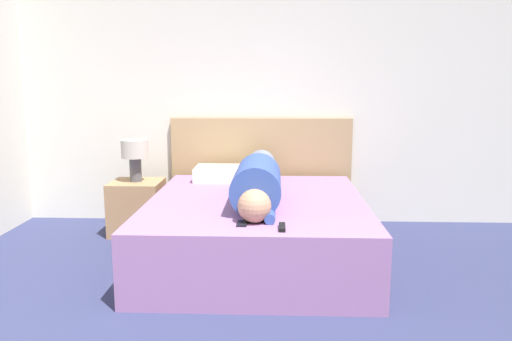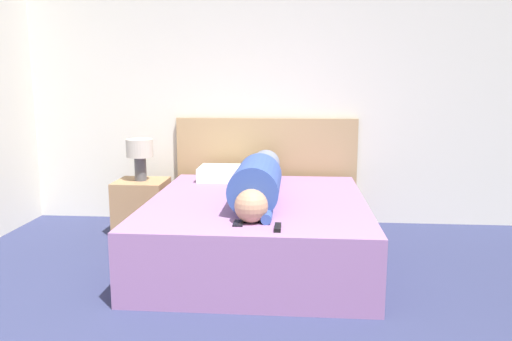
# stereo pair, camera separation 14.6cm
# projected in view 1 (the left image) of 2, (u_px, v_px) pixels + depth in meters

# --- Properties ---
(wall_back) EXTENTS (5.98, 0.06, 2.60)m
(wall_back) POSITION_uv_depth(u_px,v_px,m) (262.00, 91.00, 4.90)
(wall_back) COLOR silver
(wall_back) RESTS_ON ground_plane
(bed) EXTENTS (1.66, 1.94, 0.49)m
(bed) POSITION_uv_depth(u_px,v_px,m) (257.00, 229.00, 3.93)
(bed) COLOR #936699
(bed) RESTS_ON ground_plane
(headboard) EXTENTS (1.78, 0.04, 1.04)m
(headboard) POSITION_uv_depth(u_px,v_px,m) (261.00, 171.00, 4.96)
(headboard) COLOR tan
(headboard) RESTS_ON ground_plane
(nightstand) EXTENTS (0.46, 0.44, 0.49)m
(nightstand) POSITION_uv_depth(u_px,v_px,m) (137.00, 207.00, 4.63)
(nightstand) COLOR #A37A51
(nightstand) RESTS_ON ground_plane
(table_lamp) EXTENTS (0.24, 0.24, 0.39)m
(table_lamp) POSITION_uv_depth(u_px,v_px,m) (135.00, 153.00, 4.54)
(table_lamp) COLOR #4C4C51
(table_lamp) RESTS_ON nightstand
(person_lying) EXTENTS (0.35, 1.70, 0.35)m
(person_lying) POSITION_uv_depth(u_px,v_px,m) (258.00, 180.00, 3.86)
(person_lying) COLOR tan
(person_lying) RESTS_ON bed
(pillow_near_headboard) EXTENTS (0.51, 0.37, 0.12)m
(pillow_near_headboard) POSITION_uv_depth(u_px,v_px,m) (223.00, 174.00, 4.62)
(pillow_near_headboard) COLOR white
(pillow_near_headboard) RESTS_ON bed
(tv_remote) EXTENTS (0.04, 0.15, 0.02)m
(tv_remote) POSITION_uv_depth(u_px,v_px,m) (282.00, 227.00, 3.09)
(tv_remote) COLOR black
(tv_remote) RESTS_ON bed
(cell_phone) EXTENTS (0.06, 0.13, 0.01)m
(cell_phone) POSITION_uv_depth(u_px,v_px,m) (242.00, 223.00, 3.19)
(cell_phone) COLOR black
(cell_phone) RESTS_ON bed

